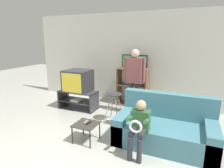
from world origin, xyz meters
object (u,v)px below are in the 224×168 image
(remote_control_black, at_px, (88,123))
(television_flat, at_px, (134,62))
(person_standing_adult, at_px, (134,76))
(tv_stand, at_px, (78,100))
(media_shelf, at_px, (132,87))
(person_seated_child, at_px, (139,124))
(couch, at_px, (165,128))
(remote_control_white, at_px, (86,122))
(snack_table, at_px, (86,126))
(television_main, at_px, (78,81))
(folding_stool, at_px, (114,99))

(remote_control_black, bearing_deg, television_flat, 90.77)
(person_standing_adult, bearing_deg, remote_control_black, -103.49)
(tv_stand, relative_size, television_flat, 1.43)
(media_shelf, relative_size, person_seated_child, 1.16)
(couch, xyz_separation_m, person_standing_adult, (-0.92, 1.08, 0.71))
(remote_control_white, bearing_deg, snack_table, -64.53)
(tv_stand, distance_m, person_seated_child, 2.52)
(tv_stand, relative_size, couch, 0.60)
(tv_stand, xyz_separation_m, remote_control_black, (1.13, -1.36, 0.12))
(snack_table, relative_size, person_seated_child, 0.45)
(remote_control_black, bearing_deg, couch, 26.66)
(person_seated_child, bearing_deg, television_flat, 109.06)
(tv_stand, distance_m, television_main, 0.54)
(person_seated_child, bearing_deg, remote_control_black, 178.31)
(television_flat, distance_m, folding_stool, 1.43)
(television_flat, relative_size, remote_control_black, 5.02)
(tv_stand, xyz_separation_m, person_standing_adult, (1.51, 0.23, 0.75))
(media_shelf, height_order, couch, media_shelf)
(remote_control_black, distance_m, person_standing_adult, 1.75)
(folding_stool, relative_size, person_standing_adult, 0.41)
(media_shelf, relative_size, remote_control_black, 7.40)
(media_shelf, xyz_separation_m, couch, (1.16, -1.71, -0.26))
(person_seated_child, bearing_deg, couch, 57.34)
(television_main, distance_m, snack_table, 1.82)
(remote_control_white, xyz_separation_m, couch, (1.38, 0.48, -0.08))
(remote_control_white, bearing_deg, television_main, 122.40)
(remote_control_black, bearing_deg, remote_control_white, 162.38)
(remote_control_black, relative_size, remote_control_white, 1.00)
(television_flat, height_order, remote_control_white, television_flat)
(person_standing_adult, bearing_deg, television_main, -171.54)
(tv_stand, bearing_deg, remote_control_white, -51.59)
(person_standing_adult, xyz_separation_m, person_seated_child, (0.58, -1.62, -0.45))
(tv_stand, xyz_separation_m, folding_stool, (1.22, -0.37, 0.29))
(snack_table, height_order, couch, couch)
(television_main, relative_size, folding_stool, 0.99)
(television_main, xyz_separation_m, person_standing_adult, (1.50, 0.22, 0.21))
(television_main, distance_m, media_shelf, 1.54)
(tv_stand, xyz_separation_m, television_main, (0.01, 0.01, 0.54))
(couch, relative_size, person_seated_child, 1.87)
(tv_stand, bearing_deg, snack_table, -51.85)
(tv_stand, relative_size, snack_table, 2.49)
(tv_stand, height_order, folding_stool, folding_stool)
(television_flat, relative_size, couch, 0.42)
(folding_stool, xyz_separation_m, person_seated_child, (0.86, -1.02, 0.00))
(remote_control_black, xyz_separation_m, person_seated_child, (0.96, -0.03, 0.18))
(television_main, bearing_deg, television_flat, 33.90)
(remote_control_black, relative_size, couch, 0.08)
(snack_table, bearing_deg, tv_stand, 128.15)
(television_flat, xyz_separation_m, remote_control_white, (-0.25, -2.21, -0.88))
(media_shelf, bearing_deg, television_main, -145.97)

